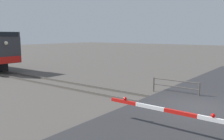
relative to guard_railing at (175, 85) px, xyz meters
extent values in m
plane|color=#514C47|center=(-2.30, -2.21, -0.63)|extent=(160.00, 160.00, 0.00)
cube|color=#59544C|center=(-3.02, -2.21, -0.55)|extent=(0.08, 80.00, 0.15)
cube|color=#59544C|center=(-1.58, -2.21, -0.55)|extent=(0.08, 80.00, 0.15)
cube|color=#2D2D30|center=(-2.30, -2.21, -0.55)|extent=(36.00, 6.10, 0.17)
cube|color=black|center=(-2.30, 15.65, 3.17)|extent=(2.59, 0.06, 0.38)
cube|color=red|center=(-2.30, 15.64, 0.77)|extent=(2.90, 0.08, 0.64)
sphere|color=#F2EACC|center=(-2.30, 15.63, 2.37)|extent=(0.36, 0.36, 0.36)
cube|color=white|center=(-6.06, -3.97, 0.33)|extent=(0.10, 1.24, 0.14)
cube|color=red|center=(-6.06, -2.73, 0.33)|extent=(0.10, 1.24, 0.14)
cube|color=white|center=(-6.06, -1.49, 0.33)|extent=(0.10, 1.24, 0.14)
cube|color=red|center=(-6.06, -0.26, 0.33)|extent=(0.10, 1.24, 0.14)
sphere|color=red|center=(-6.06, -3.86, 0.47)|extent=(0.14, 0.14, 0.14)
sphere|color=red|center=(-6.06, -0.33, 0.47)|extent=(0.14, 0.14, 0.14)
cylinder|color=#4C4742|center=(0.00, -1.50, -0.15)|extent=(0.08, 0.08, 0.95)
cylinder|color=#4C4742|center=(0.00, 1.50, -0.15)|extent=(0.08, 0.08, 0.95)
cylinder|color=#4C4742|center=(0.00, 0.00, 0.28)|extent=(0.06, 3.00, 0.06)
cylinder|color=#4C4742|center=(0.00, 0.00, -0.11)|extent=(0.06, 3.00, 0.06)
camera|label=1|loc=(-14.24, -5.89, 3.12)|focal=38.85mm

